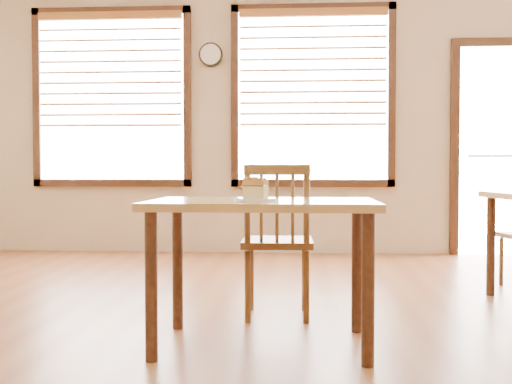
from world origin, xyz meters
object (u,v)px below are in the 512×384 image
cafe_chair_main (277,240)px  cake_slice (255,188)px  wall_clock (211,55)px  cafe_table_main (263,220)px  plate (256,200)px

cafe_chair_main → cake_slice: cafe_chair_main is taller
wall_clock → cafe_chair_main: wall_clock is taller
wall_clock → cake_slice: 4.10m
cafe_table_main → cafe_chair_main: size_ratio=1.22×
plate → cafe_chair_main: bearing=84.0°
plate → cafe_table_main: bearing=80.1°
cafe_table_main → cake_slice: 0.23m
wall_clock → cafe_table_main: (0.77, -3.66, -1.50)m
cafe_chair_main → plate: bearing=82.9°
cafe_chair_main → cafe_table_main: bearing=83.9°
cafe_table_main → plate: (-0.03, -0.15, 0.11)m
plate → cake_slice: cake_slice is taller
cafe_table_main → cake_slice: cake_slice is taller
plate → cake_slice: (-0.00, -0.00, 0.06)m
plate → cake_slice: bearing=-115.4°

